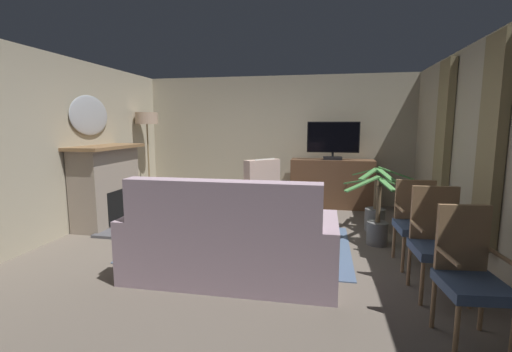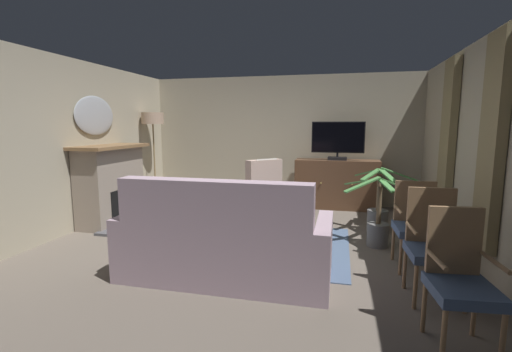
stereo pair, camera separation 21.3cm
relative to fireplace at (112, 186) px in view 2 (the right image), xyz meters
The scene contains 23 objects.
ground_plane 2.59m from the fireplace, 14.31° to the right, with size 6.01×6.25×0.04m, color #665B51.
wall_back 3.38m from the fireplace, 42.90° to the left, with size 6.01×0.10×2.58m, color #B2A88E.
wall_left 0.97m from the fireplace, 117.74° to the right, with size 0.10×6.25×2.58m, color #B2A88E.
wall_right_with_window 5.26m from the fireplace, ahead, with size 0.10×6.25×2.58m, color #BBB095.
curtain_panel_near 5.24m from the fireplace, 11.77° to the right, with size 0.10×0.44×2.17m, color #8E7F56.
curtain_panel_far 5.16m from the fireplace, ahead, with size 0.10×0.44×2.17m, color #8E7F56.
rug_central 2.51m from the fireplace, 12.37° to the right, with size 2.78×1.96×0.01m, color slate.
fireplace is the anchor object (origin of this frame).
wall_mirror_oval 1.16m from the fireplace, behind, with size 0.06×0.93×0.62m, color #B2B7BF.
tv_cabinet 4.05m from the fireplace, 28.14° to the left, with size 1.58×0.49×0.94m.
television 4.08m from the fireplace, 27.48° to the left, with size 0.98×0.20×0.72m.
coffee_table 2.60m from the fireplace, 12.41° to the right, with size 0.95×0.53×0.46m.
tv_remote 2.81m from the fireplace, ahead, with size 0.17×0.05×0.02m, color black.
folded_newspaper 2.54m from the fireplace, 14.01° to the right, with size 0.30×0.22×0.01m, color silver.
sofa_floral 2.98m from the fireplace, 33.64° to the right, with size 2.19×0.93×1.09m.
armchair_angled_to_table 2.36m from the fireplace, 18.00° to the left, with size 1.21×1.21×1.07m.
side_chair_far_end 5.05m from the fireplace, 27.35° to the right, with size 0.47×0.50×1.01m.
side_chair_tucked_against_wall 4.75m from the fireplace, 19.20° to the right, with size 0.49×0.49×1.02m.
side_chair_mid_row 4.56m from the fireplace, 10.36° to the right, with size 0.51×0.52×0.96m.
potted_plant_tall_palm_by_window 4.24m from the fireplace, ahead, with size 0.89×0.86×0.99m.
potted_plant_small_fern_corner 4.15m from the fireplace, ahead, with size 0.81×0.75×0.94m.
cat 1.37m from the fireplace, 21.08° to the right, with size 0.70×0.19×0.20m.
floor_lamp 1.73m from the fireplace, 90.88° to the left, with size 0.43×0.43×1.84m.
Camera 2 is at (1.19, -4.39, 1.61)m, focal length 24.85 mm.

